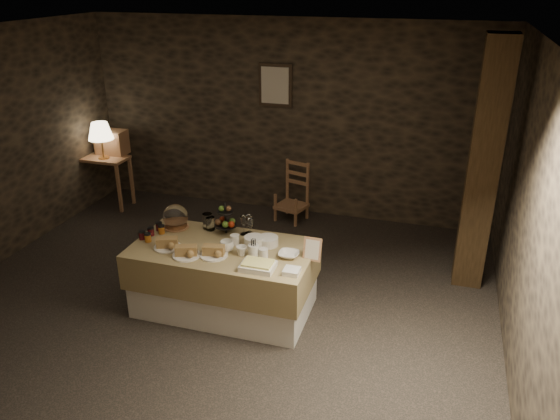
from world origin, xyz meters
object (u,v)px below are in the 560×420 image
(console_table, at_px, (104,166))
(wine_rack, at_px, (112,142))
(table_lamp, at_px, (100,131))
(buffet_table, at_px, (224,274))
(timber_column, at_px, (483,168))
(chair, at_px, (293,194))
(fruit_stand, at_px, (226,221))

(console_table, bearing_deg, wine_rack, 74.48)
(table_lamp, distance_m, wine_rack, 0.31)
(buffet_table, xyz_separation_m, wine_rack, (-2.57, 2.15, 0.50))
(wine_rack, height_order, timber_column, timber_column)
(wine_rack, height_order, chair, wine_rack)
(buffet_table, xyz_separation_m, fruit_stand, (-0.08, 0.30, 0.42))
(console_table, relative_size, chair, 1.17)
(wine_rack, bearing_deg, timber_column, -10.14)
(wine_rack, bearing_deg, console_table, -105.52)
(wine_rack, relative_size, timber_column, 0.16)
(table_lamp, distance_m, chair, 2.75)
(fruit_stand, bearing_deg, buffet_table, -74.62)
(chair, height_order, fruit_stand, fruit_stand)
(wine_rack, relative_size, fruit_stand, 1.28)
(chair, bearing_deg, fruit_stand, -77.88)
(table_lamp, height_order, timber_column, timber_column)
(buffet_table, bearing_deg, timber_column, 28.83)
(console_table, bearing_deg, timber_column, -8.00)
(wine_rack, distance_m, chair, 2.68)
(buffet_table, distance_m, fruit_stand, 0.52)
(chair, xyz_separation_m, timber_column, (2.27, -1.03, 0.95))
(timber_column, relative_size, fruit_stand, 7.92)
(table_lamp, relative_size, wine_rack, 1.21)
(console_table, xyz_separation_m, timber_column, (4.93, -0.69, 0.70))
(console_table, relative_size, table_lamp, 1.44)
(buffet_table, bearing_deg, chair, 88.76)
(console_table, bearing_deg, chair, 7.15)
(console_table, xyz_separation_m, table_lamp, (0.05, -0.05, 0.51))
(timber_column, bearing_deg, buffet_table, -151.17)
(console_table, bearing_deg, fruit_stand, -33.40)
(wine_rack, bearing_deg, fruit_stand, -36.69)
(buffet_table, height_order, chair, chair)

